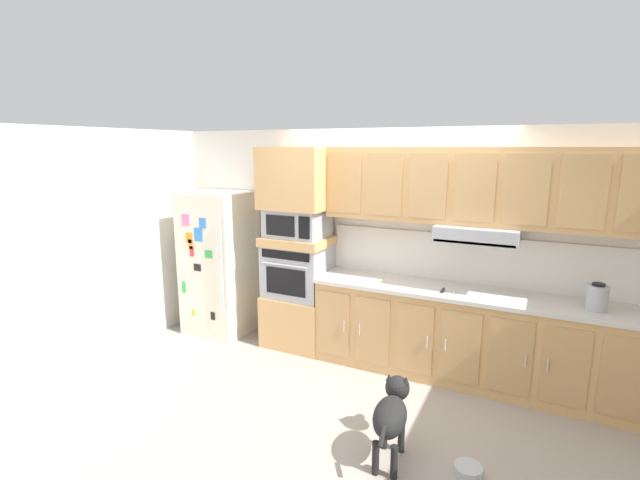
{
  "coord_description": "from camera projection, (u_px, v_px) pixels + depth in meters",
  "views": [
    {
      "loc": [
        1.49,
        -3.69,
        2.3
      ],
      "look_at": [
        -0.6,
        0.5,
        1.34
      ],
      "focal_mm": 25.57,
      "sensor_mm": 36.0,
      "label": 1
    }
  ],
  "objects": [
    {
      "name": "upper_cabinet_with_hood",
      "position": [
        477.0,
        189.0,
        4.34
      ],
      "size": [
        3.05,
        0.48,
        0.88
      ],
      "color": "tan",
      "rests_on": "backsplash_panel"
    },
    {
      "name": "dog_food_bowl",
      "position": [
        468.0,
        469.0,
        3.26
      ],
      "size": [
        0.2,
        0.2,
        0.06
      ],
      "color": "#B2B7BC",
      "rests_on": "ground"
    },
    {
      "name": "built_in_oven",
      "position": [
        298.0,
        270.0,
        5.26
      ],
      "size": [
        0.7,
        0.62,
        0.6
      ],
      "color": "#A8AAAF",
      "rests_on": "oven_base_cabinet"
    },
    {
      "name": "dog",
      "position": [
        392.0,
        412.0,
        3.37
      ],
      "size": [
        0.29,
        0.8,
        0.55
      ],
      "rotation": [
        0.0,
        0.0,
        1.7
      ],
      "color": "black",
      "rests_on": "ground"
    },
    {
      "name": "side_panel_left",
      "position": [
        132.0,
        238.0,
        5.32
      ],
      "size": [
        0.12,
        7.1,
        2.5
      ],
      "primitive_type": "cube",
      "color": "silver",
      "rests_on": "ground"
    },
    {
      "name": "screwdriver",
      "position": [
        444.0,
        290.0,
        4.41
      ],
      "size": [
        0.13,
        0.12,
        0.03
      ],
      "color": "black",
      "rests_on": "countertop_slab"
    },
    {
      "name": "microwave",
      "position": [
        298.0,
        223.0,
        5.15
      ],
      "size": [
        0.64,
        0.54,
        0.32
      ],
      "color": "#A8AAAF",
      "rests_on": "appliance_mid_shelf"
    },
    {
      "name": "refrigerator",
      "position": [
        220.0,
        263.0,
        5.68
      ],
      "size": [
        0.76,
        0.73,
        1.76
      ],
      "color": "silver",
      "rests_on": "ground"
    },
    {
      "name": "back_kitchen_wall",
      "position": [
        392.0,
        243.0,
        5.07
      ],
      "size": [
        6.2,
        0.12,
        2.5
      ],
      "primitive_type": "cube",
      "color": "silver",
      "rests_on": "ground"
    },
    {
      "name": "electric_kettle",
      "position": [
        597.0,
        297.0,
        3.9
      ],
      "size": [
        0.17,
        0.17,
        0.24
      ],
      "color": "#A8AAAF",
      "rests_on": "countertop_slab"
    },
    {
      "name": "backsplash_panel",
      "position": [
        474.0,
        260.0,
        4.64
      ],
      "size": [
        3.09,
        0.02,
        0.5
      ],
      "primitive_type": "cube",
      "color": "silver",
      "rests_on": "countertop_slab"
    },
    {
      "name": "oven_base_cabinet",
      "position": [
        299.0,
        319.0,
        5.38
      ],
      "size": [
        0.74,
        0.62,
        0.6
      ],
      "primitive_type": "cube",
      "color": "tan",
      "rests_on": "ground"
    },
    {
      "name": "lower_cabinet_run",
      "position": [
        465.0,
        337.0,
        4.53
      ],
      "size": [
        3.05,
        0.63,
        0.88
      ],
      "color": "tan",
      "rests_on": "ground"
    },
    {
      "name": "countertop_slab",
      "position": [
        468.0,
        293.0,
        4.44
      ],
      "size": [
        3.09,
        0.64,
        0.04
      ],
      "primitive_type": "cube",
      "color": "beige",
      "rests_on": "lower_cabinet_run"
    },
    {
      "name": "appliance_mid_shelf",
      "position": [
        298.0,
        241.0,
        5.19
      ],
      "size": [
        0.74,
        0.62,
        0.1
      ],
      "primitive_type": "cube",
      "color": "tan",
      "rests_on": "built_in_oven"
    },
    {
      "name": "ground_plane",
      "position": [
        352.0,
        392.0,
        4.35
      ],
      "size": [
        9.6,
        9.6,
        0.0
      ],
      "primitive_type": "plane",
      "color": "#9E9389"
    },
    {
      "name": "appliance_upper_cabinet",
      "position": [
        298.0,
        178.0,
        5.05
      ],
      "size": [
        0.74,
        0.62,
        0.68
      ],
      "primitive_type": "cube",
      "color": "tan",
      "rests_on": "microwave"
    }
  ]
}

